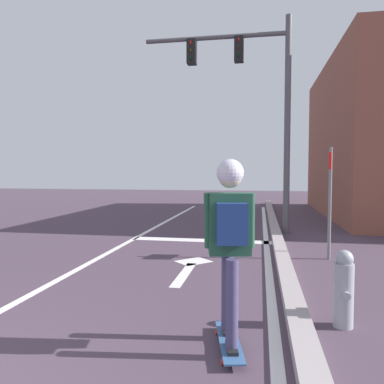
{
  "coord_description": "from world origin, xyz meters",
  "views": [
    {
      "loc": [
        2.67,
        -0.96,
        1.63
      ],
      "look_at": [
        1.5,
        5.47,
        1.26
      ],
      "focal_mm": 35.13,
      "sensor_mm": 36.0,
      "label": 1
    }
  ],
  "objects_px": {
    "traffic_signal_mast": "(251,85)",
    "street_sign_post": "(330,186)",
    "skateboard": "(229,342)",
    "fire_hydrant": "(344,289)",
    "skater": "(230,227)"
  },
  "relations": [
    {
      "from": "traffic_signal_mast",
      "to": "street_sign_post",
      "type": "relative_size",
      "value": 2.73
    },
    {
      "from": "traffic_signal_mast",
      "to": "skateboard",
      "type": "bearing_deg",
      "value": -90.1
    },
    {
      "from": "traffic_signal_mast",
      "to": "fire_hydrant",
      "type": "xyz_separation_m",
      "value": [
        1.12,
        -6.04,
        -3.46
      ]
    },
    {
      "from": "skateboard",
      "to": "skater",
      "type": "height_order",
      "value": "skater"
    },
    {
      "from": "skater",
      "to": "fire_hydrant",
      "type": "relative_size",
      "value": 2.04
    },
    {
      "from": "skateboard",
      "to": "street_sign_post",
      "type": "xyz_separation_m",
      "value": [
        1.53,
        3.82,
        1.29
      ]
    },
    {
      "from": "skateboard",
      "to": "skater",
      "type": "bearing_deg",
      "value": -78.8
    },
    {
      "from": "skateboard",
      "to": "street_sign_post",
      "type": "relative_size",
      "value": 0.43
    },
    {
      "from": "traffic_signal_mast",
      "to": "street_sign_post",
      "type": "xyz_separation_m",
      "value": [
        1.52,
        -2.91,
        -2.51
      ]
    },
    {
      "from": "fire_hydrant",
      "to": "skateboard",
      "type": "bearing_deg",
      "value": -148.67
    },
    {
      "from": "skater",
      "to": "street_sign_post",
      "type": "relative_size",
      "value": 0.81
    },
    {
      "from": "traffic_signal_mast",
      "to": "street_sign_post",
      "type": "distance_m",
      "value": 4.13
    },
    {
      "from": "skater",
      "to": "street_sign_post",
      "type": "bearing_deg",
      "value": 68.32
    },
    {
      "from": "street_sign_post",
      "to": "fire_hydrant",
      "type": "xyz_separation_m",
      "value": [
        -0.4,
        -3.13,
        -0.95
      ]
    },
    {
      "from": "traffic_signal_mast",
      "to": "fire_hydrant",
      "type": "bearing_deg",
      "value": -79.49
    }
  ]
}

